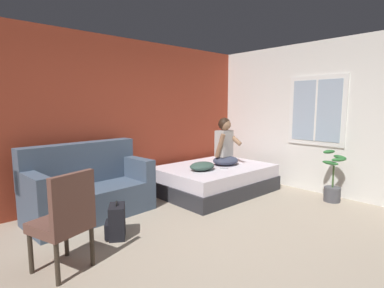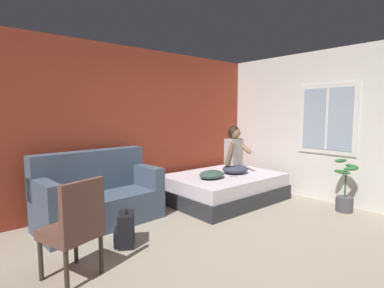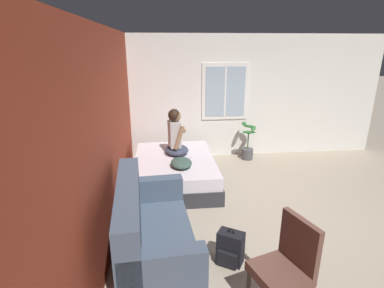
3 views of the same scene
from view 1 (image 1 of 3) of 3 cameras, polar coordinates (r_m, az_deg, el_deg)
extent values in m
plane|color=tan|center=(3.45, 4.37, -20.09)|extent=(40.00, 40.00, 0.00)
cube|color=#993823|center=(5.18, -16.68, 4.52)|extent=(11.06, 0.16, 2.70)
cube|color=silver|center=(5.74, 26.54, 4.31)|extent=(0.16, 6.39, 2.70)
cube|color=white|center=(5.81, 22.59, 5.89)|extent=(0.02, 1.04, 1.24)
cube|color=#9EB2C6|center=(5.79, 22.53, 5.89)|extent=(0.01, 0.88, 1.08)
cube|color=white|center=(5.79, 22.53, 5.89)|extent=(0.01, 0.04, 1.08)
cube|color=#2D2D33|center=(5.57, 4.29, -7.71)|extent=(2.03, 1.49, 0.26)
cube|color=silver|center=(5.52, 4.32, -5.30)|extent=(1.97, 1.44, 0.22)
cube|color=#47566B|center=(4.57, -18.54, -10.40)|extent=(1.75, 0.92, 0.44)
cube|color=#47566B|center=(4.70, -20.52, -3.43)|extent=(1.71, 0.36, 0.60)
cube|color=#47566B|center=(4.18, -28.07, -7.14)|extent=(0.24, 0.81, 0.32)
cube|color=#47566B|center=(4.85, -10.75, -4.43)|extent=(0.24, 0.81, 0.32)
cylinder|color=#382D23|center=(3.57, -22.84, -16.08)|extent=(0.04, 0.04, 0.40)
cylinder|color=#382D23|center=(3.38, -28.38, -17.84)|extent=(0.04, 0.04, 0.40)
cylinder|color=#382D23|center=(3.29, -18.50, -17.96)|extent=(0.04, 0.04, 0.40)
cylinder|color=#382D23|center=(3.08, -24.29, -20.14)|extent=(0.04, 0.04, 0.40)
cube|color=brown|center=(3.23, -23.74, -13.94)|extent=(0.58, 0.58, 0.10)
cube|color=brown|center=(2.98, -21.73, -9.72)|extent=(0.46, 0.20, 0.48)
ellipsoid|color=#383D51|center=(5.60, 6.42, -3.14)|extent=(0.57, 0.50, 0.16)
cube|color=#B2ADA8|center=(5.58, 6.12, 0.14)|extent=(0.35, 0.24, 0.48)
cylinder|color=#936B4C|center=(5.39, 5.36, -0.32)|extent=(0.11, 0.22, 0.44)
cylinder|color=#936B4C|center=(5.66, 7.78, 1.25)|extent=(0.13, 0.38, 0.29)
sphere|color=#936B4C|center=(5.53, 6.35, 3.67)|extent=(0.21, 0.21, 0.21)
ellipsoid|color=black|center=(5.54, 6.18, 3.83)|extent=(0.25, 0.25, 0.23)
cube|color=black|center=(3.82, -14.07, -14.10)|extent=(0.31, 0.35, 0.40)
cube|color=black|center=(3.87, -15.78, -15.35)|extent=(0.17, 0.23, 0.18)
torus|color=black|center=(3.75, -14.17, -11.05)|extent=(0.06, 0.08, 0.09)
ellipsoid|color=#385147|center=(5.12, 1.96, -4.23)|extent=(0.50, 0.39, 0.14)
cube|color=#B7B7BC|center=(5.27, 6.13, -4.66)|extent=(0.15, 0.15, 0.01)
cylinder|color=#4C4C51|center=(5.53, 25.12, -8.66)|extent=(0.26, 0.26, 0.24)
cylinder|color=#426033|center=(5.46, 25.30, -5.63)|extent=(0.03, 0.03, 0.36)
ellipsoid|color=#2D6B33|center=(5.33, 24.83, -3.28)|extent=(0.15, 0.29, 0.06)
ellipsoid|color=#2D6B33|center=(5.46, 26.34, -2.26)|extent=(0.22, 0.29, 0.06)
ellipsoid|color=#2D6B33|center=(5.44, 24.65, -1.34)|extent=(0.29, 0.15, 0.06)
ellipsoid|color=#2D6B33|center=(5.33, 26.21, -2.69)|extent=(0.30, 0.21, 0.06)
camera|label=3|loc=(4.21, -61.44, 15.63)|focal=28.00mm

